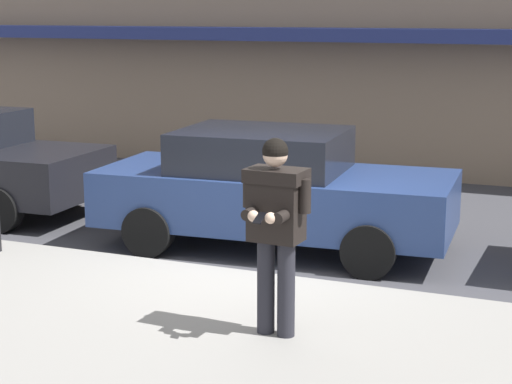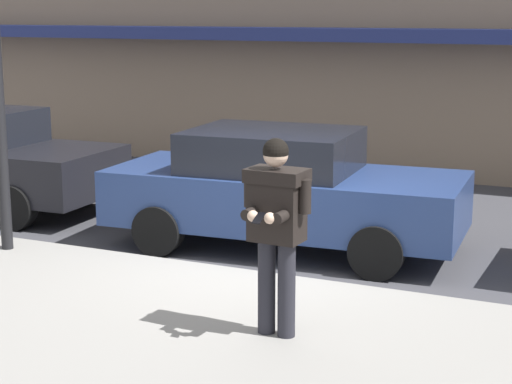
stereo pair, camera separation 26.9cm
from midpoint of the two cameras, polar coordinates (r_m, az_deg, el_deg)
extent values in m
plane|color=#3D3D42|center=(9.95, 1.11, -5.69)|extent=(80.00, 80.00, 0.00)
cube|color=gray|center=(7.11, -0.71, -12.54)|extent=(32.00, 5.30, 0.14)
cube|color=silver|center=(9.66, 6.71, -6.31)|extent=(28.00, 0.12, 0.01)
cube|color=navy|center=(15.11, 14.25, 10.04)|extent=(26.60, 0.70, 0.24)
cylinder|color=black|center=(13.76, -10.86, 0.46)|extent=(0.65, 0.24, 0.64)
cylinder|color=black|center=(12.41, -15.19, -1.01)|extent=(0.65, 0.24, 0.64)
cube|color=navy|center=(10.96, 2.67, -0.41)|extent=(4.61, 2.12, 0.70)
cube|color=black|center=(10.90, 1.80, 2.80)|extent=(2.18, 1.77, 0.52)
cylinder|color=black|center=(11.52, 10.60, -1.77)|extent=(0.65, 0.26, 0.64)
cylinder|color=black|center=(9.90, 8.81, -3.99)|extent=(0.65, 0.26, 0.64)
cylinder|color=black|center=(12.30, -2.29, -0.70)|extent=(0.65, 0.26, 0.64)
cylinder|color=black|center=(10.79, -5.84, -2.57)|extent=(0.65, 0.26, 0.64)
cylinder|color=#23232B|center=(7.70, 3.06, -6.51)|extent=(0.16, 0.16, 0.88)
cylinder|color=#23232B|center=(7.78, 1.71, -6.30)|extent=(0.16, 0.16, 0.88)
cube|color=black|center=(7.53, 2.43, -0.92)|extent=(0.48, 0.33, 0.64)
cube|color=black|center=(7.48, 2.45, 1.10)|extent=(0.54, 0.37, 0.12)
cylinder|color=black|center=(7.40, 4.33, -0.30)|extent=(0.11, 0.11, 0.30)
cylinder|color=black|center=(7.34, 2.94, -1.59)|extent=(0.12, 0.31, 0.10)
sphere|color=beige|center=(7.25, 1.99, -1.76)|extent=(0.10, 0.10, 0.10)
cylinder|color=black|center=(7.63, 0.61, 0.10)|extent=(0.11, 0.11, 0.30)
cylinder|color=black|center=(7.47, 0.87, -1.34)|extent=(0.12, 0.31, 0.10)
sphere|color=beige|center=(7.32, 0.84, -1.62)|extent=(0.10, 0.10, 0.10)
cube|color=black|center=(7.25, 1.27, -1.76)|extent=(0.08, 0.15, 0.07)
sphere|color=beige|center=(7.42, 2.36, 2.50)|extent=(0.22, 0.22, 0.22)
sphere|color=black|center=(7.41, 2.36, 2.73)|extent=(0.23, 0.23, 0.23)
camera|label=1|loc=(0.13, -88.95, 0.22)|focal=60.00mm
camera|label=2|loc=(0.13, 91.05, -0.22)|focal=60.00mm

